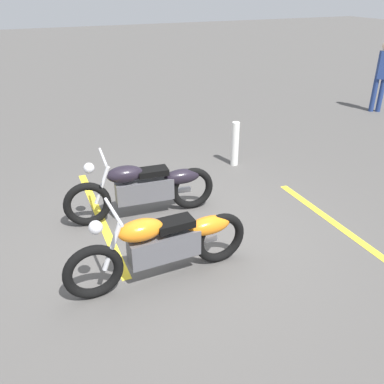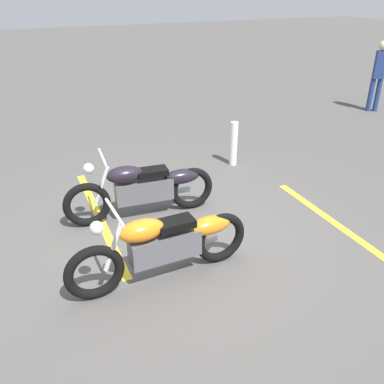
# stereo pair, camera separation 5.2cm
# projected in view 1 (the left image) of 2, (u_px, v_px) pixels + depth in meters

# --- Properties ---
(ground_plane) EXTENTS (60.00, 60.00, 0.00)m
(ground_plane) POSITION_uv_depth(u_px,v_px,m) (178.00, 237.00, 5.77)
(ground_plane) COLOR #514F4C
(motorcycle_bright_foreground) EXTENTS (2.23, 0.62, 1.04)m
(motorcycle_bright_foreground) POSITION_uv_depth(u_px,v_px,m) (165.00, 243.00, 4.80)
(motorcycle_bright_foreground) COLOR black
(motorcycle_bright_foreground) RESTS_ON ground
(motorcycle_dark_foreground) EXTENTS (2.23, 0.62, 1.04)m
(motorcycle_dark_foreground) POSITION_uv_depth(u_px,v_px,m) (145.00, 188.00, 6.09)
(motorcycle_dark_foreground) COLOR black
(motorcycle_dark_foreground) RESTS_ON ground
(bystander_near_row) EXTENTS (0.32, 0.30, 1.80)m
(bystander_near_row) POSITION_uv_depth(u_px,v_px,m) (382.00, 73.00, 10.81)
(bystander_near_row) COLOR navy
(bystander_near_row) RESTS_ON ground
(bollard_post) EXTENTS (0.14, 0.14, 0.84)m
(bollard_post) POSITION_uv_depth(u_px,v_px,m) (235.00, 144.00, 7.83)
(bollard_post) COLOR white
(bollard_post) RESTS_ON ground
(parking_stripe_near) EXTENTS (0.16, 3.20, 0.01)m
(parking_stripe_near) POSITION_uv_depth(u_px,v_px,m) (100.00, 217.00, 6.25)
(parking_stripe_near) COLOR yellow
(parking_stripe_near) RESTS_ON ground
(parking_stripe_mid) EXTENTS (0.16, 3.20, 0.01)m
(parking_stripe_mid) POSITION_uv_depth(u_px,v_px,m) (348.00, 233.00, 5.86)
(parking_stripe_mid) COLOR yellow
(parking_stripe_mid) RESTS_ON ground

